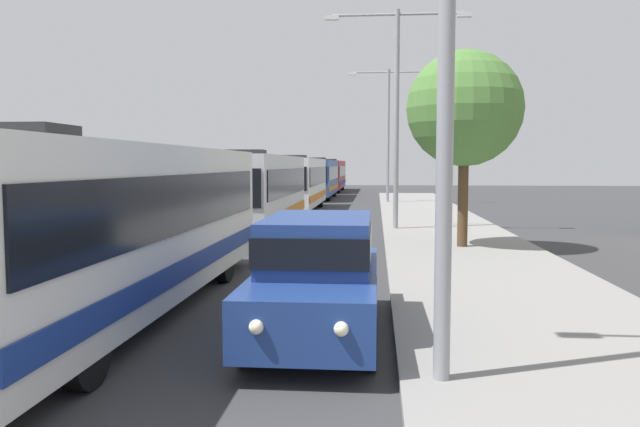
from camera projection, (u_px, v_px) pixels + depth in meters
name	position (u px, v px, depth m)	size (l,w,h in m)	color
bus_lead	(119.00, 222.00, 11.18)	(2.58, 11.91, 3.21)	silver
bus_second_in_line	(256.00, 191.00, 24.07)	(2.58, 10.46, 3.21)	silver
bus_middle	(297.00, 182.00, 36.46)	(2.58, 10.63, 3.21)	silver
bus_fourth_in_line	(318.00, 177.00, 49.45)	(2.58, 11.36, 3.21)	#284C8C
bus_rear	(330.00, 174.00, 62.44)	(2.58, 12.13, 3.21)	maroon
white_suv	(318.00, 271.00, 9.87)	(1.86, 5.05, 1.90)	navy
box_truck_oncoming	(305.00, 173.00, 69.26)	(2.35, 7.59, 3.15)	navy
streetlamp_mid	(397.00, 97.00, 24.73)	(5.73, 0.28, 8.65)	gray
streetlamp_far	(388.00, 122.00, 42.35)	(5.41, 0.28, 8.98)	gray
roadside_tree	(465.00, 109.00, 19.26)	(3.58, 3.58, 6.09)	#4C3823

